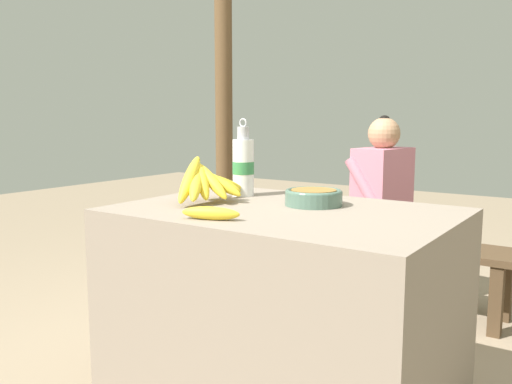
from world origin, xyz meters
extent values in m
cube|color=gray|center=(0.00, 0.00, 0.37)|extent=(1.12, 0.78, 0.74)
sphere|color=#4C381E|center=(-0.35, -0.03, 0.82)|extent=(0.05, 0.05, 0.05)
ellipsoid|color=yellow|center=(-0.33, -0.11, 0.83)|extent=(0.10, 0.20, 0.18)
ellipsoid|color=yellow|center=(-0.31, -0.10, 0.82)|extent=(0.16, 0.20, 0.14)
ellipsoid|color=yellow|center=(-0.30, -0.08, 0.82)|extent=(0.15, 0.13, 0.15)
ellipsoid|color=yellow|center=(-0.28, -0.05, 0.82)|extent=(0.19, 0.07, 0.15)
ellipsoid|color=yellow|center=(-0.28, -0.02, 0.82)|extent=(0.21, 0.08, 0.13)
ellipsoid|color=yellow|center=(-0.29, 0.01, 0.81)|extent=(0.18, 0.14, 0.11)
ellipsoid|color=yellow|center=(-0.32, 0.04, 0.81)|extent=(0.12, 0.21, 0.10)
ellipsoid|color=yellow|center=(-0.36, 0.03, 0.81)|extent=(0.06, 0.19, 0.11)
cylinder|color=#4C6B5B|center=(0.05, 0.12, 0.76)|extent=(0.20, 0.20, 0.05)
torus|color=#4C6B5B|center=(0.05, 0.12, 0.79)|extent=(0.20, 0.20, 0.02)
cylinder|color=olive|center=(0.05, 0.12, 0.79)|extent=(0.16, 0.16, 0.01)
cylinder|color=white|center=(-0.29, 0.17, 0.85)|extent=(0.08, 0.08, 0.22)
cylinder|color=#38844C|center=(-0.29, 0.17, 0.85)|extent=(0.09, 0.09, 0.05)
cylinder|color=#ADADB2|center=(-0.29, 0.17, 0.99)|extent=(0.05, 0.05, 0.05)
torus|color=#ADADB2|center=(-0.29, 0.17, 1.03)|extent=(0.04, 0.01, 0.04)
ellipsoid|color=yellow|center=(-0.08, -0.30, 0.76)|extent=(0.19, 0.10, 0.04)
cube|color=#4C3823|center=(-0.15, 1.27, 0.37)|extent=(1.48, 0.32, 0.04)
cube|color=#4C3823|center=(-0.79, 1.15, 0.17)|extent=(0.06, 0.06, 0.35)
cube|color=#4C3823|center=(0.49, 1.15, 0.17)|extent=(0.06, 0.06, 0.35)
cube|color=#4C3823|center=(-0.79, 1.39, 0.17)|extent=(0.06, 0.06, 0.35)
cube|color=#4C3823|center=(0.49, 1.39, 0.17)|extent=(0.06, 0.06, 0.35)
cylinder|color=#564C60|center=(-0.40, 1.19, 0.19)|extent=(0.09, 0.09, 0.38)
cylinder|color=#564C60|center=(-0.28, 1.17, 0.39)|extent=(0.31, 0.14, 0.09)
cylinder|color=#564C60|center=(-0.37, 1.37, 0.19)|extent=(0.09, 0.09, 0.38)
cylinder|color=#564C60|center=(-0.25, 1.36, 0.39)|extent=(0.31, 0.14, 0.09)
cube|color=#C67589|center=(-0.14, 1.24, 0.63)|extent=(0.25, 0.37, 0.50)
cylinder|color=#C67589|center=(-0.19, 1.09, 0.72)|extent=(0.21, 0.09, 0.25)
cylinder|color=#C67589|center=(-0.14, 1.41, 0.72)|extent=(0.21, 0.09, 0.25)
sphere|color=tan|center=(-0.14, 1.24, 0.96)|extent=(0.17, 0.17, 0.17)
sphere|color=black|center=(-0.14, 1.24, 1.03)|extent=(0.07, 0.07, 0.07)
sphere|color=#4C381E|center=(-0.56, 1.27, 0.45)|extent=(0.05, 0.05, 0.05)
ellipsoid|color=#9EB24C|center=(-0.53, 1.21, 0.45)|extent=(0.09, 0.16, 0.14)
ellipsoid|color=#9EB24C|center=(-0.49, 1.25, 0.45)|extent=(0.20, 0.11, 0.13)
ellipsoid|color=#9EB24C|center=(-0.50, 1.30, 0.45)|extent=(0.16, 0.11, 0.14)
ellipsoid|color=#9EB24C|center=(-0.53, 1.34, 0.44)|extent=(0.10, 0.18, 0.09)
cylinder|color=brown|center=(-1.40, 1.48, 1.30)|extent=(0.12, 0.12, 2.61)
camera|label=1|loc=(0.95, -1.56, 1.06)|focal=38.00mm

